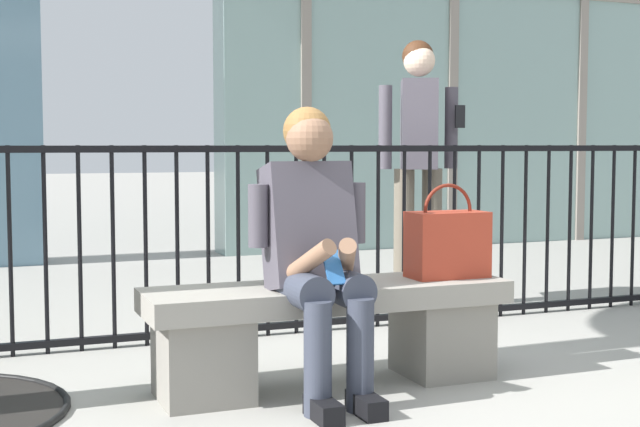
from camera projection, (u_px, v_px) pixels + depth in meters
The scene contains 6 objects.
ground_plane at pixel (328, 386), 3.90m from camera, with size 60.00×60.00×0.00m, color #9E9B93.
stone_bench at pixel (328, 325), 3.88m from camera, with size 1.60×0.44×0.45m.
seated_person_with_phone at pixel (316, 242), 3.69m from camera, with size 0.52×0.66×1.21m.
handbag_on_bench at pixel (447, 243), 4.06m from camera, with size 0.36×0.19×0.43m.
bystander_at_railing at pixel (419, 153), 5.67m from camera, with size 0.55×0.44×1.71m.
plaza_railing at pixel (253, 240), 4.87m from camera, with size 8.88×0.04×1.05m.
Camera 1 is at (-1.45, -3.55, 1.05)m, focal length 50.22 mm.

